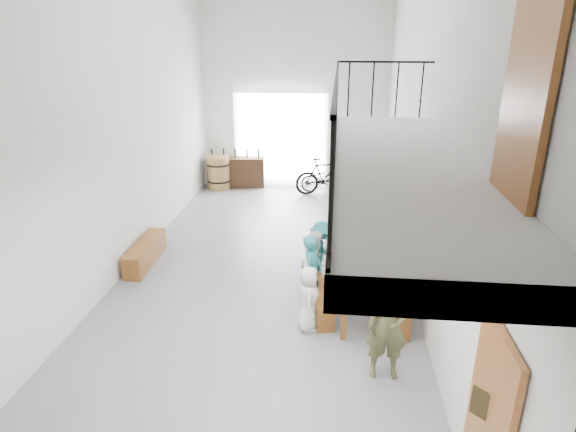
# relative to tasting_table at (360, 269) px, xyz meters

# --- Properties ---
(floor) EXTENTS (12.00, 12.00, 0.00)m
(floor) POSITION_rel_tasting_table_xyz_m (-1.76, 1.08, -0.71)
(floor) COLOR slate
(floor) RESTS_ON ground
(room_walls) EXTENTS (12.00, 12.00, 12.00)m
(room_walls) POSITION_rel_tasting_table_xyz_m (-1.76, 1.08, 2.85)
(room_walls) COLOR white
(room_walls) RESTS_ON ground
(gateway_portal) EXTENTS (2.80, 0.08, 2.80)m
(gateway_portal) POSITION_rel_tasting_table_xyz_m (-2.16, 7.02, 0.69)
(gateway_portal) COLOR white
(gateway_portal) RESTS_ON ground
(right_wall_decor) EXTENTS (0.07, 8.28, 5.07)m
(right_wall_decor) POSITION_rel_tasting_table_xyz_m (0.94, -0.78, 1.04)
(right_wall_decor) COLOR brown
(right_wall_decor) RESTS_ON ground
(balcony) EXTENTS (1.52, 5.62, 4.00)m
(balcony) POSITION_rel_tasting_table_xyz_m (0.22, -2.04, 2.26)
(balcony) COLOR silver
(balcony) RESTS_ON ground
(tasting_table) EXTENTS (1.16, 2.31, 0.79)m
(tasting_table) POSITION_rel_tasting_table_xyz_m (0.00, 0.00, 0.00)
(tasting_table) COLOR brown
(tasting_table) RESTS_ON ground
(bench_inner) EXTENTS (0.66, 1.82, 0.41)m
(bench_inner) POSITION_rel_tasting_table_xyz_m (-0.72, 0.02, -0.50)
(bench_inner) COLOR brown
(bench_inner) RESTS_ON ground
(bench_wall) EXTENTS (0.36, 2.16, 0.49)m
(bench_wall) POSITION_rel_tasting_table_xyz_m (0.56, 0.09, -0.46)
(bench_wall) COLOR brown
(bench_wall) RESTS_ON ground
(tableware) EXTENTS (0.52, 1.56, 0.35)m
(tableware) POSITION_rel_tasting_table_xyz_m (0.04, 0.07, 0.21)
(tableware) COLOR black
(tableware) RESTS_ON tasting_table
(side_bench) EXTENTS (0.41, 1.62, 0.45)m
(side_bench) POSITION_rel_tasting_table_xyz_m (-4.26, 1.25, -0.48)
(side_bench) COLOR brown
(side_bench) RESTS_ON ground
(oak_barrel) EXTENTS (0.69, 0.69, 1.01)m
(oak_barrel) POSITION_rel_tasting_table_xyz_m (-3.99, 6.48, -0.20)
(oak_barrel) COLOR olive
(oak_barrel) RESTS_ON ground
(serving_counter) EXTENTS (1.76, 0.72, 0.90)m
(serving_counter) POSITION_rel_tasting_table_xyz_m (-3.51, 6.73, -0.25)
(serving_counter) COLOR #3B220F
(serving_counter) RESTS_ON ground
(counter_bottles) EXTENTS (1.46, 0.24, 0.28)m
(counter_bottles) POSITION_rel_tasting_table_xyz_m (-3.51, 6.74, 0.34)
(counter_bottles) COLOR black
(counter_bottles) RESTS_ON serving_counter
(guest_left_a) EXTENTS (0.38, 0.55, 1.07)m
(guest_left_a) POSITION_rel_tasting_table_xyz_m (-0.82, -0.75, -0.17)
(guest_left_a) COLOR silver
(guest_left_a) RESTS_ON ground
(guest_left_b) EXTENTS (0.43, 0.55, 1.34)m
(guest_left_b) POSITION_rel_tasting_table_xyz_m (-0.80, -0.14, -0.04)
(guest_left_b) COLOR #216B70
(guest_left_b) RESTS_ON ground
(guest_left_c) EXTENTS (0.51, 0.62, 1.16)m
(guest_left_c) POSITION_rel_tasting_table_xyz_m (-0.77, 0.49, -0.13)
(guest_left_c) COLOR silver
(guest_left_c) RESTS_ON ground
(guest_left_d) EXTENTS (0.52, 0.82, 1.20)m
(guest_left_d) POSITION_rel_tasting_table_xyz_m (-0.68, 0.84, -0.10)
(guest_left_d) COLOR #216B70
(guest_left_d) RESTS_ON ground
(guest_right_a) EXTENTS (0.48, 0.71, 1.13)m
(guest_right_a) POSITION_rel_tasting_table_xyz_m (0.51, -0.48, -0.14)
(guest_right_a) COLOR #A81C1E
(guest_right_a) RESTS_ON ground
(guest_right_b) EXTENTS (0.61, 1.08, 1.11)m
(guest_right_b) POSITION_rel_tasting_table_xyz_m (0.52, 0.15, -0.15)
(guest_right_b) COLOR black
(guest_right_b) RESTS_ON ground
(guest_right_c) EXTENTS (0.57, 0.71, 1.26)m
(guest_right_c) POSITION_rel_tasting_table_xyz_m (0.51, 0.74, -0.08)
(guest_right_c) COLOR silver
(guest_right_c) RESTS_ON ground
(host_standing) EXTENTS (0.59, 0.41, 1.54)m
(host_standing) POSITION_rel_tasting_table_xyz_m (0.29, -1.76, 0.06)
(host_standing) COLOR #4C4E2C
(host_standing) RESTS_ON ground
(potted_plant) EXTENTS (0.43, 0.39, 0.40)m
(potted_plant) POSITION_rel_tasting_table_xyz_m (0.69, 1.59, -0.51)
(potted_plant) COLOR #1C4C16
(potted_plant) RESTS_ON ground
(bicycle_near) EXTENTS (1.59, 0.69, 0.81)m
(bicycle_near) POSITION_rel_tasting_table_xyz_m (-0.72, 6.44, -0.30)
(bicycle_near) COLOR black
(bicycle_near) RESTS_ON ground
(bicycle_far) EXTENTS (1.85, 1.06, 1.07)m
(bicycle_far) POSITION_rel_tasting_table_xyz_m (-0.77, 6.30, -0.17)
(bicycle_far) COLOR black
(bicycle_far) RESTS_ON ground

